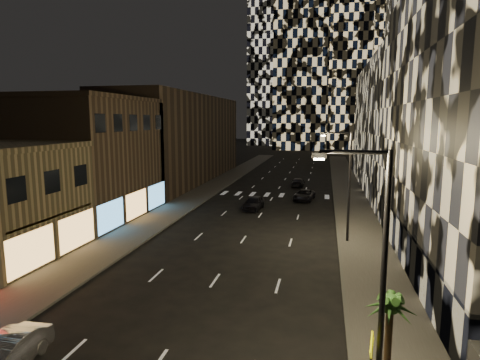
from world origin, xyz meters
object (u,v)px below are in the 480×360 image
at_px(streetlight_near, 376,265).
at_px(car_dark_rightlane, 304,195).
at_px(car_silver_parked, 5,355).
at_px(car_dark_midlane, 254,203).
at_px(car_dark_oncoming, 298,182).
at_px(ped_sign, 371,357).
at_px(palm_tree, 390,312).
at_px(streetlight_far, 347,179).

distance_m(streetlight_near, car_dark_rightlane, 37.46).
bearing_deg(car_silver_parked, streetlight_near, 0.54).
relative_size(car_dark_midlane, car_dark_oncoming, 1.02).
distance_m(streetlight_near, car_silver_parked, 14.91).
relative_size(car_silver_parked, car_dark_midlane, 0.95).
relative_size(streetlight_near, car_dark_rightlane, 1.88).
bearing_deg(car_dark_midlane, car_silver_parked, -94.53).
height_order(car_dark_midlane, ped_sign, ped_sign).
xyz_separation_m(car_silver_parked, car_dark_rightlane, (9.94, 37.59, -0.03)).
xyz_separation_m(car_dark_oncoming, ped_sign, (5.64, -48.08, 1.60)).
relative_size(streetlight_near, car_dark_midlane, 2.01).
height_order(car_dark_oncoming, palm_tree, palm_tree).
bearing_deg(streetlight_far, streetlight_near, -90.00).
relative_size(car_silver_parked, car_dark_rightlane, 0.89).
relative_size(car_silver_parked, ped_sign, 1.41).
bearing_deg(car_dark_oncoming, car_silver_parked, 81.09).
bearing_deg(car_silver_parked, car_dark_midlane, 79.38).
xyz_separation_m(streetlight_near, car_dark_rightlane, (-4.22, 36.92, -4.69)).
height_order(streetlight_near, palm_tree, streetlight_near).
bearing_deg(streetlight_far, car_dark_rightlane, 103.99).
relative_size(car_silver_parked, car_dark_oncoming, 0.97).
bearing_deg(palm_tree, streetlight_far, 91.92).
xyz_separation_m(car_dark_oncoming, palm_tree, (6.34, -46.97, 2.73)).
bearing_deg(streetlight_near, ped_sign, -100.29).
relative_size(streetlight_near, ped_sign, 2.98).
bearing_deg(palm_tree, car_dark_midlane, 108.85).
relative_size(car_dark_midlane, ped_sign, 1.48).
bearing_deg(streetlight_near, car_dark_midlane, 107.30).
height_order(streetlight_far, car_dark_midlane, streetlight_far).
distance_m(streetlight_far, ped_sign, 20.55).
distance_m(streetlight_far, car_dark_oncoming, 28.73).
height_order(car_silver_parked, car_dark_midlane, car_dark_midlane).
xyz_separation_m(car_dark_rightlane, palm_tree, (4.86, -36.13, 2.70)).
height_order(streetlight_near, car_dark_oncoming, streetlight_near).
relative_size(car_dark_oncoming, ped_sign, 1.45).
xyz_separation_m(streetlight_near, car_dark_midlane, (-9.51, 30.55, -4.59)).
xyz_separation_m(streetlight_near, palm_tree, (0.65, 0.80, -1.98)).
distance_m(car_dark_midlane, ped_sign, 32.31).
bearing_deg(streetlight_far, palm_tree, -88.08).
bearing_deg(car_dark_rightlane, car_dark_midlane, -122.76).
distance_m(car_dark_oncoming, palm_tree, 47.47).
relative_size(streetlight_far, car_dark_rightlane, 1.88).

